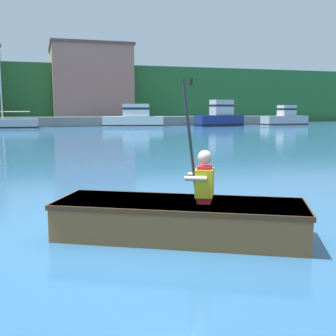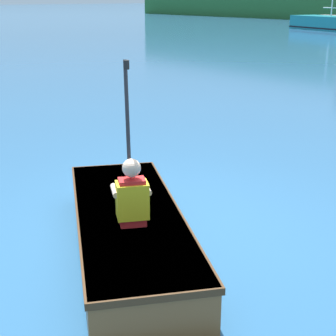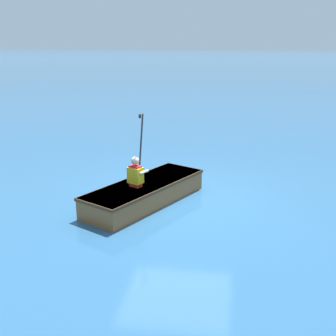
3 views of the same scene
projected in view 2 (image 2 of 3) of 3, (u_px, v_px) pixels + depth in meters
The scene contains 4 objects.
ground_plane at pixel (164, 226), 5.83m from camera, with size 300.00×300.00×0.00m, color #28567F.
moored_boat_dock_center_near at pixel (334, 24), 38.49m from camera, with size 7.45×3.93×5.67m.
rowboat_foreground at pixel (129, 228), 5.17m from camera, with size 3.19×2.31×0.46m.
person_paddler at pixel (132, 194), 4.70m from camera, with size 0.44×0.44×1.49m.
Camera 2 is at (4.16, -3.31, 2.48)m, focal length 55.00 mm.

